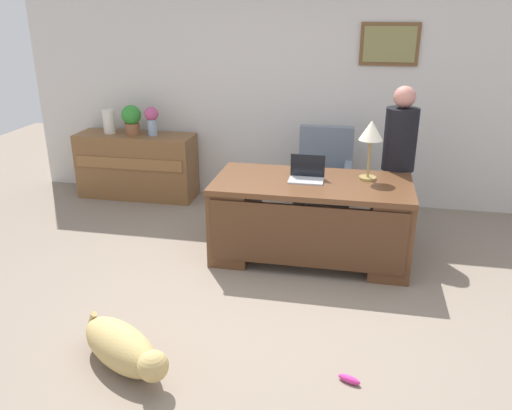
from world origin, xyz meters
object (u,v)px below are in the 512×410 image
object	(u,v)px
armchair	(324,180)
dog_lying	(124,348)
laptop	(307,174)
dog_toy_bone	(349,379)
credenza	(137,166)
vase_with_flowers	(152,119)
person_standing	(398,164)
vase_empty	(109,122)
desk_lamp	(371,134)
desk	(311,217)
potted_plant	(131,118)

from	to	relation	value
armchair	dog_lying	distance (m)	3.12
laptop	dog_toy_bone	distance (m)	2.04
credenza	dog_lying	xyz separation A→B (m)	(1.28, -3.22, -0.25)
armchair	vase_with_flowers	xyz separation A→B (m)	(-2.13, 0.32, 0.54)
vase_with_flowers	laptop	bearing A→B (deg)	-32.10
dog_lying	dog_toy_bone	world-z (taller)	dog_lying
person_standing	vase_empty	xyz separation A→B (m)	(-3.45, 0.72, 0.14)
desk_lamp	vase_with_flowers	bearing A→B (deg)	156.14
person_standing	vase_with_flowers	size ratio (longest dim) A/B	4.53
desk	desk_lamp	size ratio (longest dim) A/B	3.29
armchair	vase_with_flowers	distance (m)	2.22
credenza	vase_empty	size ratio (longest dim) A/B	5.04
credenza	dog_lying	world-z (taller)	credenza
laptop	dog_toy_bone	xyz separation A→B (m)	(0.50, -1.80, -0.81)
vase_with_flowers	potted_plant	xyz separation A→B (m)	(-0.26, 0.00, -0.01)
armchair	potted_plant	xyz separation A→B (m)	(-2.40, 0.32, 0.53)
credenza	vase_empty	xyz separation A→B (m)	(-0.32, 0.00, 0.55)
armchair	dog_toy_bone	distance (m)	2.82
armchair	credenza	bearing A→B (deg)	172.41
person_standing	vase_empty	size ratio (longest dim) A/B	5.44
vase_with_flowers	armchair	bearing A→B (deg)	-8.47
armchair	potted_plant	distance (m)	2.48
armchair	dog_toy_bone	size ratio (longest dim) A/B	6.85
armchair	desk_lamp	world-z (taller)	desk_lamp
desk	dog_lying	bearing A→B (deg)	-119.12
dog_lying	laptop	distance (m)	2.29
person_standing	laptop	distance (m)	1.02
desk	armchair	bearing A→B (deg)	87.57
credenza	potted_plant	xyz separation A→B (m)	(-0.02, 0.00, 0.60)
armchair	person_standing	bearing A→B (deg)	-28.15
credenza	person_standing	bearing A→B (deg)	-12.94
credenza	potted_plant	size ratio (longest dim) A/B	4.08
potted_plant	vase_with_flowers	bearing A→B (deg)	0.00
credenza	vase_empty	world-z (taller)	vase_empty
person_standing	dog_toy_bone	world-z (taller)	person_standing
laptop	desk_lamp	xyz separation A→B (m)	(0.56, 0.13, 0.37)
person_standing	credenza	bearing A→B (deg)	167.06
armchair	person_standing	xyz separation A→B (m)	(0.75, -0.40, 0.34)
laptop	vase_with_flowers	distance (m)	2.41
desk_lamp	laptop	bearing A→B (deg)	-166.88
vase_empty	laptop	bearing A→B (deg)	-26.14
credenza	desk_lamp	bearing A→B (deg)	-22.01
desk_lamp	vase_empty	distance (m)	3.37
armchair	laptop	xyz separation A→B (m)	(-0.10, -0.96, 0.36)
person_standing	potted_plant	world-z (taller)	person_standing
potted_plant	person_standing	bearing A→B (deg)	-12.88
desk	dog_lying	size ratio (longest dim) A/B	2.26
vase_empty	potted_plant	size ratio (longest dim) A/B	0.81
potted_plant	dog_toy_bone	bearing A→B (deg)	-47.75
credenza	desk_lamp	distance (m)	3.16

